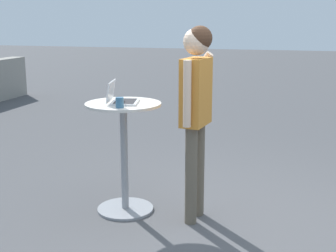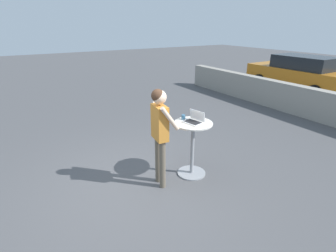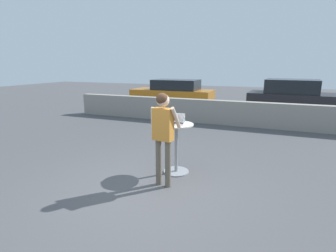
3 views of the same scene
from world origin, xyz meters
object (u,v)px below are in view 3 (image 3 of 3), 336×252
laptop (176,122)px  standing_person (163,128)px  parked_car_near_street (294,97)px  parked_car_further_down (173,94)px  coffee_mug (165,121)px  cafe_table (176,143)px

laptop → standing_person: 0.72m
standing_person → parked_car_near_street: 9.44m
laptop → parked_car_further_down: parked_car_further_down is taller
coffee_mug → cafe_table: bearing=14.2°
parked_car_near_street → coffee_mug: bearing=-109.8°
coffee_mug → parked_car_near_street: (3.01, 8.37, -0.30)m
coffee_mug → parked_car_further_down: 8.45m
coffee_mug → parked_car_near_street: parked_car_near_street is taller
standing_person → coffee_mug: bearing=109.1°
parked_car_near_street → parked_car_further_down: size_ratio=1.00×
parked_car_near_street → parked_car_further_down: bearing=-176.0°
standing_person → parked_car_further_down: standing_person is taller
laptop → standing_person: bearing=-90.3°
coffee_mug → parked_car_near_street: bearing=70.2°
cafe_table → parked_car_near_street: bearing=71.5°
cafe_table → standing_person: standing_person is taller
laptop → coffee_mug: laptop is taller
cafe_table → standing_person: 0.86m
parked_car_further_down → standing_person: bearing=-70.6°
cafe_table → parked_car_near_street: (2.77, 8.31, 0.17)m
standing_person → parked_car_near_street: (2.79, 9.01, -0.33)m
cafe_table → parked_car_further_down: size_ratio=0.25×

